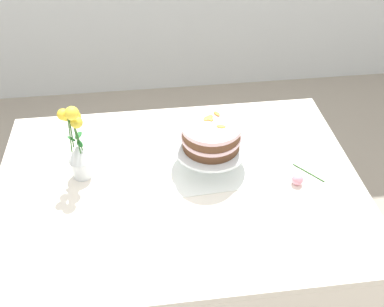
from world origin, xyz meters
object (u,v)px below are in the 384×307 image
flower_vase (78,148)px  fallen_rose (298,179)px  dining_table (180,205)px  cake_stand (211,149)px  layer_cake (211,135)px

flower_vase → fallen_rose: flower_vase is taller
flower_vase → dining_table: bearing=-18.1°
dining_table → cake_stand: cake_stand is taller
cake_stand → fallen_rose: (0.31, -0.15, -0.06)m
layer_cake → dining_table: bearing=-138.9°
dining_table → layer_cake: bearing=41.1°
cake_stand → fallen_rose: 0.35m
cake_stand → dining_table: bearing=-138.9°
layer_cake → flower_vase: (-0.50, 0.00, -0.02)m
layer_cake → flower_vase: size_ratio=0.70×
layer_cake → fallen_rose: layer_cake is taller
dining_table → fallen_rose: (0.45, -0.03, 0.11)m
cake_stand → layer_cake: bearing=74.2°
flower_vase → fallen_rose: (0.81, -0.15, -0.12)m
fallen_rose → flower_vase: bearing=169.7°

